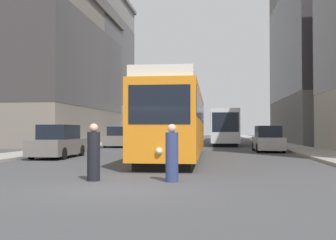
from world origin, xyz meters
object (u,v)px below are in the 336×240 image
Objects in this scene: pedestrian_crossing_near at (172,155)px; pedestrian_crossing_far at (94,154)px; streetcar at (177,119)px; parked_car_left_mid at (58,142)px; parked_car_left_near at (119,138)px; transit_bus at (224,126)px; parked_car_right_far at (268,140)px.

pedestrian_crossing_near is 2.38m from pedestrian_crossing_far.
parked_car_left_mid is (-6.61, -0.13, -1.26)m from streetcar.
pedestrian_crossing_far is (-1.60, -9.59, -1.29)m from streetcar.
streetcar is at bearing -135.99° from pedestrian_crossing_far.
streetcar is at bearing -66.23° from parked_car_left_near.
transit_bus is 2.77× the size of parked_car_right_far.
pedestrian_crossing_far is at bearing -179.19° from pedestrian_crossing_near.
transit_bus is at bearing 85.23° from pedestrian_crossing_near.
streetcar is 3.30× the size of parked_car_right_far.
parked_car_left_mid is (0.00, -13.67, -0.00)m from parked_car_left_near.
parked_car_right_far is (5.72, 7.31, -1.26)m from streetcar.
streetcar is 8.68× the size of pedestrian_crossing_far.
pedestrian_crossing_far is (-2.38, -0.06, 0.01)m from pedestrian_crossing_near.
transit_bus reaches higher than parked_car_left_mid.
parked_car_left_near is at bearing 107.12° from pedestrian_crossing_near.
pedestrian_crossing_far is at bearing -99.00° from transit_bus.
parked_car_left_mid reaches higher than pedestrian_crossing_near.
streetcar is 9.81m from pedestrian_crossing_far.
streetcar is 15.12m from parked_car_left_near.
parked_car_left_near and parked_car_right_far have the same top height.
parked_car_left_near is 13.67m from parked_car_left_mid.
parked_car_left_near is 1.06× the size of parked_car_right_far.
parked_car_right_far is at bearing 72.98° from pedestrian_crossing_near.
transit_bus is 29.36m from pedestrian_crossing_near.
pedestrian_crossing_near is (-2.10, -29.26, -1.15)m from transit_bus.
parked_car_left_near and parked_car_left_mid have the same top height.
pedestrian_crossing_far is (5.02, -9.46, -0.04)m from parked_car_left_mid.
parked_car_left_near is 24.22m from pedestrian_crossing_near.
parked_car_left_mid is at bearing -179.61° from streetcar.
parked_car_left_near is 2.80× the size of pedestrian_crossing_far.
streetcar is 3.17× the size of parked_car_left_mid.
pedestrian_crossing_far is (-7.32, -16.90, -0.04)m from parked_car_right_far.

